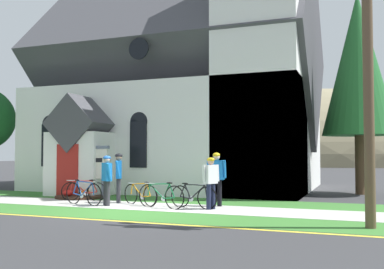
{
  "coord_description": "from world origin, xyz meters",
  "views": [
    {
      "loc": [
        6.53,
        -11.78,
        1.73
      ],
      "look_at": [
        0.98,
        2.82,
        2.39
      ],
      "focal_mm": 41.75,
      "sensor_mm": 36.0,
      "label": 1
    }
  ],
  "objects_px": {
    "church_sign": "(84,164)",
    "cyclist_in_orange_jersey": "(119,174)",
    "bicycle_green": "(141,194)",
    "cyclist_in_green_jersey": "(216,174)",
    "cyclist_in_blue_jersey": "(211,179)",
    "bicycle_blue": "(84,191)",
    "roadside_conifer": "(358,64)",
    "bicycle_silver": "(83,193)",
    "bicycle_orange": "(193,196)",
    "utility_pole": "(363,23)",
    "cyclist_in_red_jersey": "(107,176)",
    "bicycle_black": "(161,196)"
  },
  "relations": [
    {
      "from": "utility_pole",
      "to": "bicycle_blue",
      "type": "bearing_deg",
      "value": 164.15
    },
    {
      "from": "bicycle_orange",
      "to": "cyclist_in_green_jersey",
      "type": "relative_size",
      "value": 0.96
    },
    {
      "from": "cyclist_in_orange_jersey",
      "to": "bicycle_blue",
      "type": "bearing_deg",
      "value": 173.64
    },
    {
      "from": "bicycle_silver",
      "to": "cyclist_in_orange_jersey",
      "type": "relative_size",
      "value": 1.01
    },
    {
      "from": "cyclist_in_red_jersey",
      "to": "bicycle_orange",
      "type": "bearing_deg",
      "value": 8.77
    },
    {
      "from": "bicycle_black",
      "to": "bicycle_blue",
      "type": "height_order",
      "value": "bicycle_black"
    },
    {
      "from": "church_sign",
      "to": "cyclist_in_red_jersey",
      "type": "height_order",
      "value": "church_sign"
    },
    {
      "from": "bicycle_orange",
      "to": "bicycle_blue",
      "type": "relative_size",
      "value": 1.04
    },
    {
      "from": "cyclist_in_red_jersey",
      "to": "roadside_conifer",
      "type": "height_order",
      "value": "roadside_conifer"
    },
    {
      "from": "church_sign",
      "to": "cyclist_in_orange_jersey",
      "type": "distance_m",
      "value": 2.63
    },
    {
      "from": "church_sign",
      "to": "utility_pole",
      "type": "bearing_deg",
      "value": -20.28
    },
    {
      "from": "bicycle_orange",
      "to": "cyclist_in_red_jersey",
      "type": "xyz_separation_m",
      "value": [
        -2.89,
        -0.45,
        0.6
      ]
    },
    {
      "from": "bicycle_blue",
      "to": "roadside_conifer",
      "type": "bearing_deg",
      "value": 33.73
    },
    {
      "from": "cyclist_in_blue_jersey",
      "to": "bicycle_black",
      "type": "bearing_deg",
      "value": -172.36
    },
    {
      "from": "bicycle_silver",
      "to": "bicycle_orange",
      "type": "bearing_deg",
      "value": 6.49
    },
    {
      "from": "cyclist_in_green_jersey",
      "to": "cyclist_in_blue_jersey",
      "type": "bearing_deg",
      "value": -84.07
    },
    {
      "from": "bicycle_blue",
      "to": "cyclist_in_blue_jersey",
      "type": "bearing_deg",
      "value": -8.43
    },
    {
      "from": "church_sign",
      "to": "bicycle_black",
      "type": "distance_m",
      "value": 4.85
    },
    {
      "from": "bicycle_orange",
      "to": "cyclist_in_orange_jersey",
      "type": "xyz_separation_m",
      "value": [
        -2.97,
        0.46,
        0.65
      ]
    },
    {
      "from": "bicycle_green",
      "to": "cyclist_in_blue_jersey",
      "type": "relative_size",
      "value": 0.99
    },
    {
      "from": "bicycle_silver",
      "to": "bicycle_black",
      "type": "xyz_separation_m",
      "value": [
        2.85,
        0.09,
        -0.0
      ]
    },
    {
      "from": "cyclist_in_orange_jersey",
      "to": "roadside_conifer",
      "type": "distance_m",
      "value": 11.18
    },
    {
      "from": "bicycle_green",
      "to": "cyclist_in_orange_jersey",
      "type": "height_order",
      "value": "cyclist_in_orange_jersey"
    },
    {
      "from": "bicycle_blue",
      "to": "cyclist_in_blue_jersey",
      "type": "relative_size",
      "value": 1.02
    },
    {
      "from": "bicycle_black",
      "to": "utility_pole",
      "type": "bearing_deg",
      "value": -16.14
    },
    {
      "from": "bicycle_blue",
      "to": "church_sign",
      "type": "bearing_deg",
      "value": 123.9
    },
    {
      "from": "cyclist_in_orange_jersey",
      "to": "utility_pole",
      "type": "relative_size",
      "value": 0.2
    },
    {
      "from": "cyclist_in_orange_jersey",
      "to": "utility_pole",
      "type": "bearing_deg",
      "value": -17.6
    },
    {
      "from": "bicycle_green",
      "to": "cyclist_in_red_jersey",
      "type": "height_order",
      "value": "cyclist_in_red_jersey"
    },
    {
      "from": "cyclist_in_red_jersey",
      "to": "roadside_conifer",
      "type": "relative_size",
      "value": 0.19
    },
    {
      "from": "bicycle_orange",
      "to": "cyclist_in_blue_jersey",
      "type": "xyz_separation_m",
      "value": [
        0.63,
        -0.13,
        0.56
      ]
    },
    {
      "from": "bicycle_silver",
      "to": "bicycle_green",
      "type": "relative_size",
      "value": 1.1
    },
    {
      "from": "bicycle_blue",
      "to": "cyclist_in_red_jersey",
      "type": "bearing_deg",
      "value": -33.46
    },
    {
      "from": "cyclist_in_green_jersey",
      "to": "cyclist_in_orange_jersey",
      "type": "xyz_separation_m",
      "value": [
        -3.51,
        -0.26,
        -0.02
      ]
    },
    {
      "from": "roadside_conifer",
      "to": "bicycle_blue",
      "type": "bearing_deg",
      "value": -146.27
    },
    {
      "from": "church_sign",
      "to": "bicycle_silver",
      "type": "relative_size",
      "value": 1.23
    },
    {
      "from": "cyclist_in_green_jersey",
      "to": "roadside_conifer",
      "type": "xyz_separation_m",
      "value": [
        4.39,
        6.22,
        4.51
      ]
    },
    {
      "from": "bicycle_black",
      "to": "cyclist_in_orange_jersey",
      "type": "relative_size",
      "value": 1.03
    },
    {
      "from": "cyclist_in_red_jersey",
      "to": "utility_pole",
      "type": "height_order",
      "value": "utility_pole"
    },
    {
      "from": "bicycle_blue",
      "to": "bicycle_orange",
      "type": "bearing_deg",
      "value": -7.92
    },
    {
      "from": "cyclist_in_orange_jersey",
      "to": "cyclist_in_blue_jersey",
      "type": "xyz_separation_m",
      "value": [
        3.6,
        -0.59,
        -0.09
      ]
    },
    {
      "from": "cyclist_in_red_jersey",
      "to": "bicycle_blue",
      "type": "bearing_deg",
      "value": 146.54
    },
    {
      "from": "bicycle_black",
      "to": "cyclist_in_blue_jersey",
      "type": "distance_m",
      "value": 1.69
    },
    {
      "from": "church_sign",
      "to": "cyclist_in_orange_jersey",
      "type": "xyz_separation_m",
      "value": [
        2.28,
        -1.27,
        -0.31
      ]
    },
    {
      "from": "bicycle_green",
      "to": "cyclist_in_green_jersey",
      "type": "relative_size",
      "value": 0.9
    },
    {
      "from": "bicycle_silver",
      "to": "cyclist_in_red_jersey",
      "type": "relative_size",
      "value": 1.05
    },
    {
      "from": "cyclist_in_green_jersey",
      "to": "cyclist_in_orange_jersey",
      "type": "height_order",
      "value": "cyclist_in_green_jersey"
    },
    {
      "from": "bicycle_silver",
      "to": "utility_pole",
      "type": "distance_m",
      "value": 10.06
    },
    {
      "from": "bicycle_black",
      "to": "utility_pole",
      "type": "relative_size",
      "value": 0.21
    },
    {
      "from": "bicycle_green",
      "to": "bicycle_blue",
      "type": "distance_m",
      "value": 2.58
    }
  ]
}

